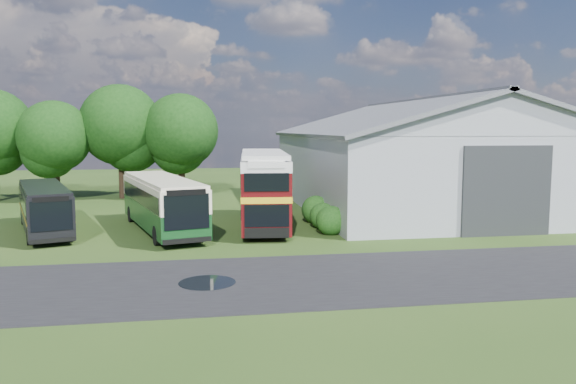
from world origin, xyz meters
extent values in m
plane|color=#203A12|center=(0.00, 0.00, 0.00)|extent=(120.00, 120.00, 0.00)
cube|color=black|center=(3.00, -3.00, 0.00)|extent=(60.00, 8.00, 0.02)
cylinder|color=black|center=(-1.50, -3.00, 0.00)|extent=(2.20, 2.20, 0.01)
cube|color=gray|center=(15.00, 16.00, 2.75)|extent=(18.00, 24.00, 5.50)
cube|color=#2D3033|center=(15.00, 3.92, 2.50)|extent=(5.20, 0.18, 5.00)
cylinder|color=black|center=(-13.00, 23.50, 1.53)|extent=(0.56, 0.56, 3.06)
sphere|color=black|center=(-13.00, 23.50, 5.27)|extent=(5.78, 5.78, 5.78)
cylinder|color=black|center=(-8.00, 24.80, 1.80)|extent=(0.56, 0.56, 3.60)
sphere|color=black|center=(-8.00, 24.80, 6.20)|extent=(6.80, 6.80, 6.80)
cylinder|color=black|center=(-3.00, 23.80, 1.66)|extent=(0.56, 0.56, 3.31)
sphere|color=black|center=(-3.00, 23.80, 5.70)|extent=(6.26, 6.26, 6.26)
sphere|color=#194714|center=(5.60, 6.00, 0.00)|extent=(1.70, 1.70, 1.70)
sphere|color=#194714|center=(5.60, 8.00, 0.00)|extent=(1.60, 1.60, 1.60)
sphere|color=#194714|center=(5.60, 10.00, 0.00)|extent=(1.80, 1.80, 1.80)
cube|color=#0F3716|center=(-3.80, 8.59, 1.70)|extent=(5.49, 11.53, 2.80)
cube|color=#4A0A0D|center=(2.18, 9.15, 2.42)|extent=(3.63, 10.74, 4.22)
cube|color=black|center=(-10.41, 9.23, 1.48)|extent=(5.17, 10.01, 2.43)
camera|label=1|loc=(-1.88, -24.27, 5.93)|focal=35.00mm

